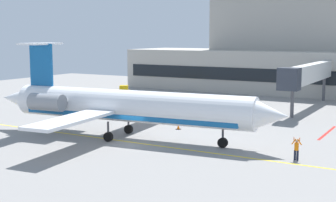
{
  "coord_description": "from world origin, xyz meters",
  "views": [
    {
      "loc": [
        24.65,
        -35.69,
        9.88
      ],
      "look_at": [
        -0.33,
        7.52,
        3.0
      ],
      "focal_mm": 51.04,
      "sensor_mm": 36.0,
      "label": 1
    }
  ],
  "objects_px": {
    "pushback_tractor": "(203,111)",
    "marshaller": "(296,149)",
    "baggage_tug": "(124,91)",
    "regional_jet": "(124,106)"
  },
  "relations": [
    {
      "from": "baggage_tug",
      "to": "pushback_tractor",
      "type": "height_order",
      "value": "pushback_tractor"
    },
    {
      "from": "regional_jet",
      "to": "marshaller",
      "type": "height_order",
      "value": "regional_jet"
    },
    {
      "from": "pushback_tractor",
      "to": "marshaller",
      "type": "relative_size",
      "value": 1.98
    },
    {
      "from": "baggage_tug",
      "to": "pushback_tractor",
      "type": "distance_m",
      "value": 24.01
    },
    {
      "from": "marshaller",
      "to": "regional_jet",
      "type": "bearing_deg",
      "value": -179.87
    },
    {
      "from": "regional_jet",
      "to": "baggage_tug",
      "type": "bearing_deg",
      "value": 125.31
    },
    {
      "from": "pushback_tractor",
      "to": "marshaller",
      "type": "height_order",
      "value": "pushback_tractor"
    },
    {
      "from": "regional_jet",
      "to": "pushback_tractor",
      "type": "xyz_separation_m",
      "value": [
        1.91,
        13.31,
        -2.2
      ]
    },
    {
      "from": "regional_jet",
      "to": "marshaller",
      "type": "distance_m",
      "value": 16.8
    },
    {
      "from": "baggage_tug",
      "to": "pushback_tractor",
      "type": "xyz_separation_m",
      "value": [
        20.36,
        -12.74,
        0.09
      ]
    }
  ]
}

